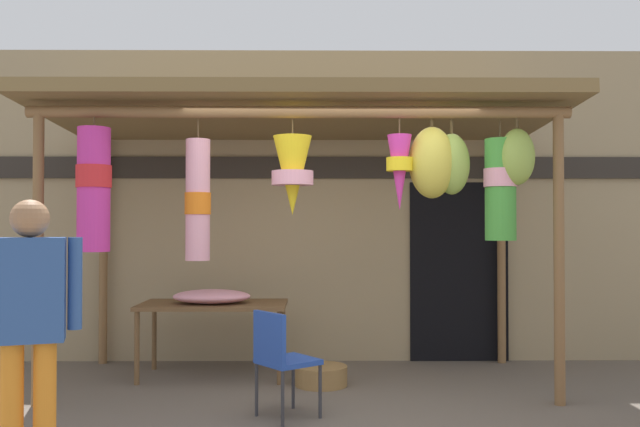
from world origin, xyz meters
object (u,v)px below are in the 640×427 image
(wicker_basket_by_table, at_px, (321,376))
(folding_chair, at_px, (280,354))
(display_table, at_px, (214,310))
(vendor_in_orange, at_px, (29,314))
(flower_heap_on_table, at_px, (213,296))

(wicker_basket_by_table, bearing_deg, folding_chair, -106.86)
(display_table, distance_m, vendor_in_orange, 2.85)
(wicker_basket_by_table, bearing_deg, vendor_in_orange, -126.63)
(display_table, xyz_separation_m, flower_heap_on_table, (0.00, -0.05, 0.14))
(vendor_in_orange, bearing_deg, flower_heap_on_table, 75.74)
(display_table, xyz_separation_m, folding_chair, (0.74, -1.48, -0.17))
(display_table, bearing_deg, wicker_basket_by_table, -19.60)
(flower_heap_on_table, bearing_deg, folding_chair, -62.49)
(display_table, height_order, flower_heap_on_table, flower_heap_on_table)
(folding_chair, relative_size, wicker_basket_by_table, 1.70)
(flower_heap_on_table, height_order, wicker_basket_by_table, flower_heap_on_table)
(wicker_basket_by_table, height_order, vendor_in_orange, vendor_in_orange)
(flower_heap_on_table, xyz_separation_m, vendor_in_orange, (-0.68, -2.69, 0.18))
(flower_heap_on_table, bearing_deg, wicker_basket_by_table, -17.02)
(display_table, relative_size, folding_chair, 1.74)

